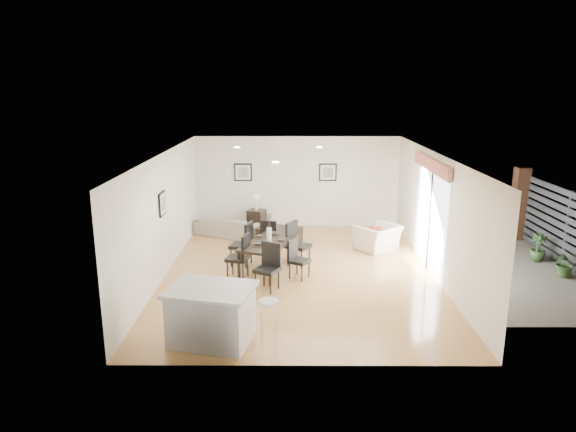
{
  "coord_description": "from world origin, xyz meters",
  "views": [
    {
      "loc": [
        -0.21,
        -10.98,
        4.12
      ],
      "look_at": [
        -0.26,
        0.4,
        1.23
      ],
      "focal_mm": 32.0,
      "sensor_mm": 36.0,
      "label": 1
    }
  ],
  "objects_px": {
    "dining_chair_efar": "(296,241)",
    "dining_chair_foot": "(270,236)",
    "dining_table": "(269,245)",
    "dining_chair_wnear": "(241,254)",
    "coffee_table": "(279,236)",
    "sofa": "(228,226)",
    "bar_stool": "(268,306)",
    "side_table": "(257,220)",
    "armchair": "(378,238)",
    "dining_chair_enear": "(296,256)",
    "dining_chair_wfar": "(245,242)",
    "dining_chair_head": "(269,264)",
    "kitchen_island": "(212,314)"
  },
  "relations": [
    {
      "from": "dining_chair_efar",
      "to": "bar_stool",
      "type": "height_order",
      "value": "dining_chair_efar"
    },
    {
      "from": "side_table",
      "to": "armchair",
      "type": "bearing_deg",
      "value": -30.51
    },
    {
      "from": "dining_chair_wnear",
      "to": "dining_chair_efar",
      "type": "relative_size",
      "value": 0.97
    },
    {
      "from": "dining_chair_efar",
      "to": "bar_stool",
      "type": "relative_size",
      "value": 1.42
    },
    {
      "from": "dining_chair_wfar",
      "to": "side_table",
      "type": "height_order",
      "value": "dining_chair_wfar"
    },
    {
      "from": "dining_chair_efar",
      "to": "bar_stool",
      "type": "distance_m",
      "value": 3.83
    },
    {
      "from": "dining_table",
      "to": "armchair",
      "type": "bearing_deg",
      "value": 51.71
    },
    {
      "from": "armchair",
      "to": "dining_chair_enear",
      "type": "xyz_separation_m",
      "value": [
        -2.12,
        -1.98,
        0.16
      ]
    },
    {
      "from": "sofa",
      "to": "dining_chair_efar",
      "type": "bearing_deg",
      "value": 152.18
    },
    {
      "from": "dining_chair_efar",
      "to": "kitchen_island",
      "type": "relative_size",
      "value": 0.67
    },
    {
      "from": "dining_table",
      "to": "dining_chair_efar",
      "type": "relative_size",
      "value": 1.83
    },
    {
      "from": "dining_chair_efar",
      "to": "dining_chair_foot",
      "type": "height_order",
      "value": "dining_chair_efar"
    },
    {
      "from": "coffee_table",
      "to": "dining_table",
      "type": "bearing_deg",
      "value": -72.42
    },
    {
      "from": "armchair",
      "to": "dining_chair_foot",
      "type": "distance_m",
      "value": 2.82
    },
    {
      "from": "dining_chair_head",
      "to": "armchair",
      "type": "bearing_deg",
      "value": 71.12
    },
    {
      "from": "dining_chair_foot",
      "to": "bar_stool",
      "type": "height_order",
      "value": "dining_chair_foot"
    },
    {
      "from": "sofa",
      "to": "bar_stool",
      "type": "height_order",
      "value": "bar_stool"
    },
    {
      "from": "dining_chair_wfar",
      "to": "dining_chair_head",
      "type": "distance_m",
      "value": 1.59
    },
    {
      "from": "coffee_table",
      "to": "kitchen_island",
      "type": "distance_m",
      "value": 5.54
    },
    {
      "from": "dining_chair_wnear",
      "to": "dining_chair_enear",
      "type": "relative_size",
      "value": 1.15
    },
    {
      "from": "dining_chair_foot",
      "to": "kitchen_island",
      "type": "relative_size",
      "value": 0.61
    },
    {
      "from": "dining_chair_wfar",
      "to": "kitchen_island",
      "type": "height_order",
      "value": "dining_chair_wfar"
    },
    {
      "from": "coffee_table",
      "to": "bar_stool",
      "type": "distance_m",
      "value": 5.46
    },
    {
      "from": "armchair",
      "to": "sofa",
      "type": "bearing_deg",
      "value": -56.67
    },
    {
      "from": "dining_chair_enear",
      "to": "dining_chair_head",
      "type": "xyz_separation_m",
      "value": [
        -0.58,
        -0.67,
        0.06
      ]
    },
    {
      "from": "armchair",
      "to": "dining_chair_wfar",
      "type": "height_order",
      "value": "dining_chair_wfar"
    },
    {
      "from": "dining_chair_enear",
      "to": "dining_chair_head",
      "type": "bearing_deg",
      "value": 170.56
    },
    {
      "from": "dining_chair_wnear",
      "to": "bar_stool",
      "type": "bearing_deg",
      "value": 26.92
    },
    {
      "from": "dining_chair_wnear",
      "to": "coffee_table",
      "type": "bearing_deg",
      "value": 175.95
    },
    {
      "from": "side_table",
      "to": "dining_table",
      "type": "bearing_deg",
      "value": -81.7
    },
    {
      "from": "dining_chair_wfar",
      "to": "dining_chair_wnear",
      "type": "bearing_deg",
      "value": 15.16
    },
    {
      "from": "dining_chair_foot",
      "to": "bar_stool",
      "type": "xyz_separation_m",
      "value": [
        0.15,
        -4.38,
        0.1
      ]
    },
    {
      "from": "dining_chair_wfar",
      "to": "dining_chair_enear",
      "type": "distance_m",
      "value": 1.44
    },
    {
      "from": "dining_table",
      "to": "bar_stool",
      "type": "bearing_deg",
      "value": -66.4
    },
    {
      "from": "sofa",
      "to": "dining_table",
      "type": "distance_m",
      "value": 3.17
    },
    {
      "from": "dining_chair_enear",
      "to": "dining_chair_efar",
      "type": "height_order",
      "value": "dining_chair_efar"
    },
    {
      "from": "dining_table",
      "to": "kitchen_island",
      "type": "relative_size",
      "value": 1.22
    },
    {
      "from": "dining_chair_wnear",
      "to": "dining_chair_head",
      "type": "xyz_separation_m",
      "value": [
        0.63,
        -0.61,
        -0.01
      ]
    },
    {
      "from": "dining_chair_enear",
      "to": "sofa",
      "type": "bearing_deg",
      "value": 61.46
    },
    {
      "from": "dining_table",
      "to": "dining_chair_wfar",
      "type": "xyz_separation_m",
      "value": [
        -0.59,
        0.4,
        -0.05
      ]
    },
    {
      "from": "dining_chair_wnear",
      "to": "dining_chair_efar",
      "type": "distance_m",
      "value": 1.51
    },
    {
      "from": "armchair",
      "to": "dining_chair_wnear",
      "type": "xyz_separation_m",
      "value": [
        -3.33,
        -2.04,
        0.23
      ]
    },
    {
      "from": "dining_table",
      "to": "dining_chair_wnear",
      "type": "bearing_deg",
      "value": -121.76
    },
    {
      "from": "dining_chair_enear",
      "to": "dining_chair_foot",
      "type": "bearing_deg",
      "value": 55.17
    },
    {
      "from": "dining_table",
      "to": "dining_chair_wfar",
      "type": "distance_m",
      "value": 0.72
    },
    {
      "from": "dining_table",
      "to": "dining_chair_head",
      "type": "bearing_deg",
      "value": -66.43
    },
    {
      "from": "armchair",
      "to": "bar_stool",
      "type": "height_order",
      "value": "bar_stool"
    },
    {
      "from": "dining_table",
      "to": "side_table",
      "type": "xyz_separation_m",
      "value": [
        -0.51,
        3.5,
        -0.34
      ]
    },
    {
      "from": "dining_chair_head",
      "to": "kitchen_island",
      "type": "height_order",
      "value": "dining_chair_head"
    },
    {
      "from": "armchair",
      "to": "kitchen_island",
      "type": "height_order",
      "value": "kitchen_island"
    }
  ]
}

